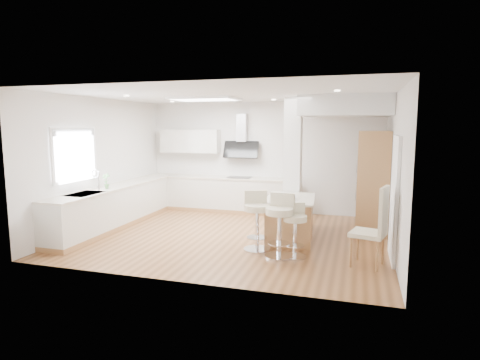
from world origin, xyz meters
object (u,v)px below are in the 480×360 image
(peninsula, at_px, (290,219))
(bar_stool_b, at_px, (280,222))
(bar_stool_c, at_px, (295,227))
(dining_chair, at_px, (376,224))
(bar_stool_a, at_px, (257,218))

(peninsula, relative_size, bar_stool_b, 1.34)
(bar_stool_c, xyz_separation_m, dining_chair, (1.28, -0.14, 0.17))
(bar_stool_b, bearing_deg, dining_chair, 2.20)
(bar_stool_c, bearing_deg, peninsula, 89.58)
(bar_stool_a, distance_m, dining_chair, 2.01)
(peninsula, bearing_deg, bar_stool_a, -124.00)
(peninsula, distance_m, bar_stool_a, 0.96)
(dining_chair, bearing_deg, peninsula, 157.74)
(bar_stool_a, relative_size, bar_stool_b, 0.98)
(dining_chair, bearing_deg, bar_stool_a, -174.42)
(peninsula, height_order, bar_stool_b, bar_stool_b)
(bar_stool_b, bearing_deg, bar_stool_a, 155.88)
(bar_stool_a, bearing_deg, dining_chair, -32.62)
(peninsula, xyz_separation_m, bar_stool_c, (0.24, -1.01, 0.09))
(peninsula, xyz_separation_m, dining_chair, (1.52, -1.15, 0.27))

